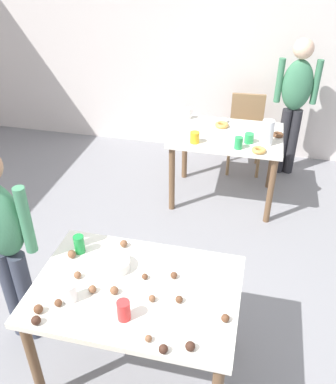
{
  "coord_description": "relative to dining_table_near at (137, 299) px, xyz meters",
  "views": [
    {
      "loc": [
        0.67,
        -1.74,
        2.49
      ],
      "look_at": [
        0.11,
        0.63,
        0.9
      ],
      "focal_mm": 38.75,
      "sensor_mm": 36.0,
      "label": 1
    }
  ],
  "objects": [
    {
      "name": "donut_far_3",
      "position": [
        0.6,
        1.85,
        0.12
      ],
      "size": [
        0.13,
        0.13,
        0.04
      ],
      "primitive_type": "torus",
      "color": "gold",
      "rests_on": "dining_table_far"
    },
    {
      "name": "cake_ball_13",
      "position": [
        -0.11,
        -0.07,
        0.12
      ],
      "size": [
        0.05,
        0.05,
        0.05
      ],
      "primitive_type": "sphere",
      "color": "brown",
      "rests_on": "dining_table_near"
    },
    {
      "name": "donut_far_0",
      "position": [
        0.76,
        2.23,
        0.12
      ],
      "size": [
        0.11,
        0.11,
        0.03
      ],
      "primitive_type": "torus",
      "color": "brown",
      "rests_on": "dining_table_far"
    },
    {
      "name": "cake_ball_0",
      "position": [
        0.25,
        -0.38,
        0.12
      ],
      "size": [
        0.05,
        0.05,
        0.05
      ],
      "primitive_type": "sphere",
      "color": "#3D2319",
      "rests_on": "dining_table_near"
    },
    {
      "name": "cake_ball_7",
      "position": [
        -0.46,
        0.15,
        0.13
      ],
      "size": [
        0.05,
        0.05,
        0.05
      ],
      "primitive_type": "sphere",
      "color": "brown",
      "rests_on": "dining_table_near"
    },
    {
      "name": "cake_ball_15",
      "position": [
        0.26,
        -0.05,
        0.12
      ],
      "size": [
        0.04,
        0.04,
        0.04
      ],
      "primitive_type": "sphere",
      "color": "brown",
      "rests_on": "dining_table_near"
    },
    {
      "name": "donut_far_2",
      "position": [
        0.2,
        2.32,
        0.12
      ],
      "size": [
        0.14,
        0.14,
        0.04
      ],
      "primitive_type": "torus",
      "color": "gold",
      "rests_on": "dining_table_far"
    },
    {
      "name": "dining_table_far",
      "position": [
        0.28,
        2.17,
        -0.01
      ],
      "size": [
        1.08,
        0.78,
        0.75
      ],
      "color": "silver",
      "rests_on": "ground_plane"
    },
    {
      "name": "cup_far_2",
      "position": [
        0.41,
        1.88,
        0.16
      ],
      "size": [
        0.07,
        0.07,
        0.11
      ],
      "primitive_type": "cylinder",
      "color": "green",
      "rests_on": "dining_table_far"
    },
    {
      "name": "cake_ball_14",
      "position": [
        0.17,
        -0.33,
        0.12
      ],
      "size": [
        0.04,
        0.04,
        0.04
      ],
      "primitive_type": "sphere",
      "color": "brown",
      "rests_on": "dining_table_near"
    },
    {
      "name": "cup_far_0",
      "position": [
        -0.17,
        2.45,
        0.16
      ],
      "size": [
        0.07,
        0.07,
        0.11
      ],
      "primitive_type": "cylinder",
      "color": "white",
      "rests_on": "dining_table_far"
    },
    {
      "name": "chair_far_table",
      "position": [
        0.43,
        2.92,
        -0.15
      ],
      "size": [
        0.43,
        0.43,
        0.87
      ],
      "color": "olive",
      "rests_on": "ground_plane"
    },
    {
      "name": "cake_ball_4",
      "position": [
        0.19,
        0.12,
        0.12
      ],
      "size": [
        0.04,
        0.04,
        0.04
      ],
      "primitive_type": "sphere",
      "color": "brown",
      "rests_on": "dining_table_near"
    },
    {
      "name": "dining_table_near",
      "position": [
        0.0,
        0.0,
        0.0
      ],
      "size": [
        1.18,
        0.8,
        0.75
      ],
      "color": "silver",
      "rests_on": "ground_plane"
    },
    {
      "name": "fork_near",
      "position": [
        0.15,
        0.25,
        0.1
      ],
      "size": [
        0.17,
        0.02,
        0.01
      ],
      "primitive_type": "cube",
      "color": "silver",
      "rests_on": "dining_table_near"
    },
    {
      "name": "cup_near_0",
      "position": [
        -0.32,
        -0.17,
        0.16
      ],
      "size": [
        0.08,
        0.08,
        0.11
      ],
      "primitive_type": "cylinder",
      "color": "white",
      "rests_on": "dining_table_near"
    },
    {
      "name": "cake_ball_8",
      "position": [
        0.52,
        -0.12,
        0.12
      ],
      "size": [
        0.04,
        0.04,
        0.04
      ],
      "primitive_type": "sphere",
      "color": "brown",
      "rests_on": "dining_table_near"
    },
    {
      "name": "person_adult_far",
      "position": [
        0.92,
        2.9,
        0.27
      ],
      "size": [
        0.45,
        0.23,
        1.53
      ],
      "color": "#28282D",
      "rests_on": "ground_plane"
    },
    {
      "name": "pitcher_far",
      "position": [
        0.66,
        2.02,
        0.22
      ],
      "size": [
        0.11,
        0.11,
        0.24
      ],
      "primitive_type": "cylinder",
      "color": "white",
      "rests_on": "dining_table_far"
    },
    {
      "name": "mixing_bowl",
      "position": [
        -0.17,
        0.12,
        0.13
      ],
      "size": [
        0.18,
        0.18,
        0.06
      ],
      "primitive_type": "cylinder",
      "color": "white",
      "rests_on": "dining_table_near"
    },
    {
      "name": "cup_near_1",
      "position": [
        0.0,
        -0.22,
        0.16
      ],
      "size": [
        0.07,
        0.07,
        0.12
      ],
      "primitive_type": "cylinder",
      "color": "red",
      "rests_on": "dining_table_near"
    },
    {
      "name": "cake_ball_10",
      "position": [
        -0.37,
        -0.22,
        0.12
      ],
      "size": [
        0.04,
        0.04,
        0.04
      ],
      "primitive_type": "sphere",
      "color": "brown",
      "rests_on": "dining_table_near"
    },
    {
      "name": "wall_back",
      "position": [
        -0.1,
        3.35,
        0.65
      ],
      "size": [
        6.4,
        0.1,
        2.6
      ],
      "primitive_type": "cube",
      "color": "silver",
      "rests_on": "ground_plane"
    },
    {
      "name": "cup_far_1",
      "position": [
        -0.0,
        1.9,
        0.15
      ],
      "size": [
        0.09,
        0.09,
        0.11
      ],
      "primitive_type": "cylinder",
      "color": "yellow",
      "rests_on": "dining_table_far"
    },
    {
      "name": "cake_ball_6",
      "position": [
        0.12,
        -0.08,
        0.12
      ],
      "size": [
        0.04,
        0.04,
        0.04
      ],
      "primitive_type": "sphere",
      "color": "brown",
      "rests_on": "dining_table_near"
    },
    {
      "name": "soda_can",
      "position": [
        -0.43,
        0.21,
        0.16
      ],
      "size": [
        0.07,
        0.07,
        0.12
      ],
      "primitive_type": "cylinder",
      "color": "#198438",
      "rests_on": "dining_table_near"
    },
    {
      "name": "ground_plane",
      "position": [
        -0.1,
        0.15,
        -0.65
      ],
      "size": [
        6.4,
        6.4,
        0.0
      ],
      "primitive_type": "plane",
      "color": "gray"
    },
    {
      "name": "cake_ball_9",
      "position": [
        -0.23,
        -0.09,
        0.12
      ],
      "size": [
        0.05,
        0.05,
        0.05
      ],
      "primitive_type": "sphere",
      "color": "brown",
      "rests_on": "dining_table_near"
    },
    {
      "name": "cake_ball_12",
      "position": [
        -0.18,
        0.32,
        0.12
      ],
      "size": [
        0.05,
        0.05,
        0.05
      ],
      "primitive_type": "sphere",
      "color": "brown",
      "rests_on": "dining_table_near"
    },
    {
      "name": "person_girl_near",
      "position": [
        -0.87,
        0.09,
        0.23
      ],
      "size": [
        0.45,
        0.22,
        1.47
      ],
      "color": "#383D4C",
      "rests_on": "ground_plane"
    },
    {
      "name": "cake_ball_2",
      "position": [
        -0.45,
        -0.29,
        0.13
      ],
      "size": [
        0.05,
        0.05,
        0.05
      ],
      "primitive_type": "sphere",
      "color": "brown",
      "rests_on": "dining_table_near"
    },
    {
      "name": "cake_ball_5",
      "position": [
        -0.35,
        -0.01,
        0.12
      ],
      "size": [
        0.04,
        0.04,
        0.04
      ],
      "primitive_type": "sphere",
      "color": "brown",
      "rests_on": "dining_table_near"
    },
    {
      "name": "cake_ball_3",
      "position": [
        0.03,
        0.08,
        0.12
      ],
      "size": [
        0.04,
        0.04,
        0.04
      ],
      "primitive_type": "sphere",
      "color": "brown",
      "rests_on": "dining_table_near"
    },
    {
      "name": "donut_far_1",
      "position": [
        0.21,
        2.46,
        0.12
      ],
      "size": [
        0.1,
        0.1,
        0.03
      ],
      "primitive_type": "torus",
      "color": "white",
      "rests_on": "dining_table_far"
    },
    {
      "name": "cake_ball_11",
      "position": [
        -0.42,
        -0.36,
        0.13
      ],
      "size": [
        0.05,
        0.05,
        0.05
      ],
      "primitive_type": "sphere",
      "color": "#3D2319",
      "rests_on": "dining_table_near"
    },
    {
      "name": "cup_far_3",
      "position": [
        0.5,
        2.02,
        0.15
      ],
      "size": [
        0.09,
        0.09,
        0.09
      ],
      "primitive_type": "cylinder",
      "color": "green",
      "rests_on": "dining_table_far"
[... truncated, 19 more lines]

